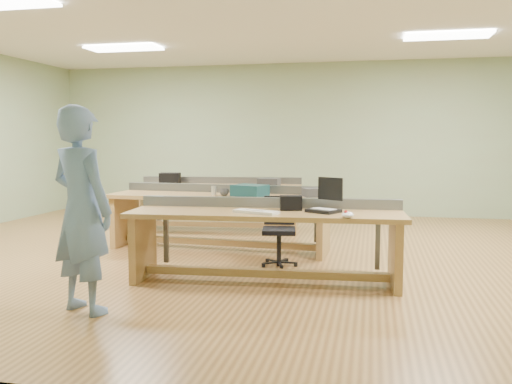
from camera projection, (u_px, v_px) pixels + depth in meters
floor at (254, 254)px, 7.09m from camera, size 10.00×10.00×0.00m
ceiling at (254, 19)px, 6.80m from camera, size 10.00×10.00×0.00m
wall_back at (297, 139)px, 10.84m from camera, size 10.00×0.04×3.00m
wall_front at (103, 139)px, 3.05m from camera, size 10.00×0.04×3.00m
fluor_panels at (254, 22)px, 6.80m from camera, size 6.20×3.50×0.03m
workbench_front at (265, 229)px, 5.67m from camera, size 2.90×0.96×0.86m
workbench_mid at (220, 208)px, 7.35m from camera, size 3.08×0.97×0.86m
workbench_back at (219, 197)px, 8.92m from camera, size 2.77×0.97×0.86m
person at (82, 210)px, 4.65m from camera, size 0.76×0.64×1.79m
laptop_base at (323, 211)px, 5.55m from camera, size 0.38×0.36×0.03m
laptop_screen at (330, 189)px, 5.62m from camera, size 0.27×0.16×0.24m
keyboard at (256, 212)px, 5.50m from camera, size 0.50×0.31×0.03m
trackball_mouse at (348, 215)px, 5.17m from camera, size 0.15×0.16×0.06m
camera_bag at (291, 203)px, 5.72m from camera, size 0.25×0.19×0.15m
task_chair at (279, 240)px, 6.44m from camera, size 0.50×0.50×0.82m
parts_bin_teal at (250, 190)px, 7.14m from camera, size 0.51×0.45×0.15m
parts_bin_grey at (319, 192)px, 7.10m from camera, size 0.47×0.39×0.11m
mug at (224, 192)px, 7.16m from camera, size 0.15×0.15×0.09m
drinks_can at (214, 191)px, 7.23m from camera, size 0.09×0.09×0.12m
storage_box_back at (170, 178)px, 9.03m from camera, size 0.37×0.29×0.19m
tray_back at (269, 182)px, 8.58m from camera, size 0.34×0.26×0.13m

